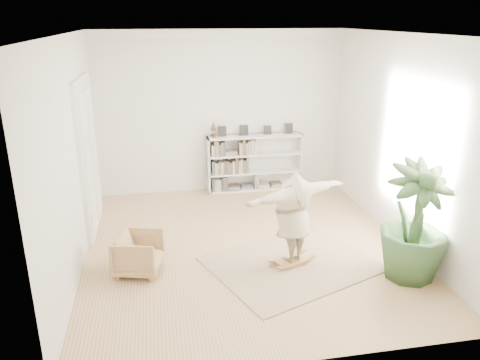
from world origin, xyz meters
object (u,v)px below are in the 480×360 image
Objects in this scene: armchair at (139,253)px; houseplant at (415,222)px; rocker_board at (291,261)px; person at (293,214)px; bookshelf at (254,163)px.

armchair is 0.38× the size of houseplant.
rocker_board is 2.02m from houseplant.
person is at bearing 0.00° from rocker_board.
houseplant reaches higher than person.
armchair is 2.47m from rocker_board.
bookshelf is 1.17× the size of person.
houseplant reaches higher than armchair.
houseplant is (1.56, -4.25, 0.29)m from bookshelf.
armchair is 0.38× the size of person.
bookshelf is 4.54m from houseplant.
houseplant is at bearing -43.23° from rocker_board.
bookshelf is 4.25m from armchair.
person is (-0.14, -3.58, 0.26)m from bookshelf.
rocker_board is (-0.14, -3.58, -0.57)m from bookshelf.
houseplant is (1.70, -0.67, 0.03)m from person.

